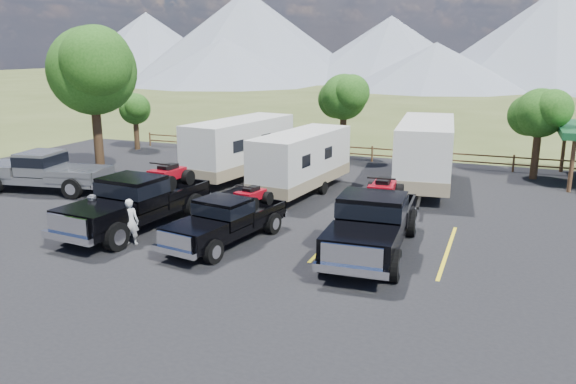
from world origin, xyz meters
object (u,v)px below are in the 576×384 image
(trailer_right, at_px, (425,154))
(tree_big_nw, at_px, (92,71))
(trailer_left, at_px, (240,148))
(person_b, at_px, (94,216))
(person_a, at_px, (130,222))
(pickup_silver, at_px, (45,171))
(rig_left, at_px, (138,200))
(rig_right, at_px, (373,220))
(rig_center, at_px, (227,218))
(trailer_center, at_px, (302,162))

(trailer_right, bearing_deg, tree_big_nw, -172.93)
(trailer_left, xyz_separation_m, person_b, (-0.66, -10.57, -0.84))
(person_b, bearing_deg, person_a, -25.38)
(tree_big_nw, bearing_deg, pickup_silver, -94.71)
(pickup_silver, bearing_deg, rig_left, 58.28)
(rig_left, height_order, pickup_silver, rig_left)
(rig_left, height_order, trailer_right, trailer_right)
(trailer_left, height_order, person_a, trailer_left)
(trailer_left, relative_size, trailer_right, 0.94)
(rig_left, distance_m, person_b, 1.73)
(rig_left, height_order, person_a, rig_left)
(trailer_right, height_order, pickup_silver, trailer_right)
(rig_right, distance_m, person_b, 9.94)
(rig_left, xyz_separation_m, rig_center, (3.92, -0.28, -0.22))
(trailer_left, distance_m, person_a, 10.84)
(tree_big_nw, height_order, person_a, tree_big_nw)
(trailer_left, bearing_deg, person_b, -84.90)
(rig_center, height_order, trailer_center, trailer_center)
(trailer_right, bearing_deg, trailer_left, -177.76)
(tree_big_nw, distance_m, person_a, 12.61)
(rig_right, xyz_separation_m, trailer_left, (-9.04, 8.42, 0.53))
(rig_left, bearing_deg, person_a, -57.19)
(trailer_left, height_order, trailer_center, trailer_left)
(person_b, bearing_deg, rig_center, -4.69)
(pickup_silver, bearing_deg, person_a, 51.06)
(rig_left, bearing_deg, rig_right, 9.76)
(rig_left, bearing_deg, rig_center, 1.40)
(rig_left, bearing_deg, trailer_left, 96.61)
(trailer_center, height_order, trailer_right, trailer_right)
(tree_big_nw, distance_m, trailer_right, 17.31)
(tree_big_nw, distance_m, rig_center, 14.01)
(trailer_left, xyz_separation_m, trailer_right, (9.33, 1.29, 0.11))
(rig_center, distance_m, trailer_right, 11.90)
(tree_big_nw, distance_m, trailer_center, 11.94)
(rig_center, xyz_separation_m, trailer_left, (-4.09, 9.36, 0.75))
(rig_center, height_order, trailer_right, trailer_right)
(rig_right, relative_size, trailer_center, 0.83)
(trailer_right, relative_size, person_a, 5.85)
(rig_right, bearing_deg, pickup_silver, 168.55)
(person_b, bearing_deg, rig_right, -6.44)
(trailer_center, bearing_deg, pickup_silver, -153.26)
(trailer_left, height_order, person_b, trailer_left)
(trailer_center, bearing_deg, person_b, -111.55)
(tree_big_nw, xyz_separation_m, trailer_left, (7.14, 2.42, -3.93))
(rig_left, relative_size, trailer_center, 0.84)
(person_b, bearing_deg, pickup_silver, 126.88)
(rig_right, bearing_deg, person_b, -170.50)
(rig_right, bearing_deg, rig_center, -172.20)
(trailer_right, bearing_deg, pickup_silver, -162.23)
(tree_big_nw, bearing_deg, rig_left, -42.32)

